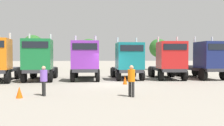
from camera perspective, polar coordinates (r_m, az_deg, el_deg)
ground at (r=18.21m, az=-0.38°, el=-5.38°), size 200.00×200.00×0.00m
semi_truck_green at (r=21.32m, az=-18.05°, el=0.74°), size 2.68×6.16×4.34m
semi_truck_purple at (r=21.02m, az=-6.77°, el=0.65°), size 2.76×6.50×4.21m
semi_truck_teal at (r=21.67m, az=4.12°, el=0.54°), size 2.58×5.94×4.11m
semi_truck_red at (r=22.37m, az=14.35°, el=0.69°), size 3.10×6.27×4.21m
semi_truck_navy at (r=23.91m, az=22.88°, el=0.69°), size 2.82×6.47×4.24m
visitor_in_hivis at (r=12.41m, az=4.97°, el=-3.96°), size 0.54×0.54×1.75m
visitor_with_camera at (r=13.29m, az=-16.98°, el=-3.81°), size 0.51×0.51×1.69m
traffic_cone_near at (r=13.08m, az=-22.53°, el=-6.91°), size 0.36×0.36×0.61m
traffic_cone_mid at (r=18.04m, az=3.34°, el=-4.37°), size 0.36×0.36×0.68m
oak_far_left at (r=41.05m, az=-19.43°, el=4.21°), size 3.57×3.57×5.95m
oak_far_centre at (r=37.77m, az=-5.93°, el=3.50°), size 3.47×3.47×5.21m
oak_far_right at (r=38.55m, az=11.77°, el=3.71°), size 3.11×3.11×5.23m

